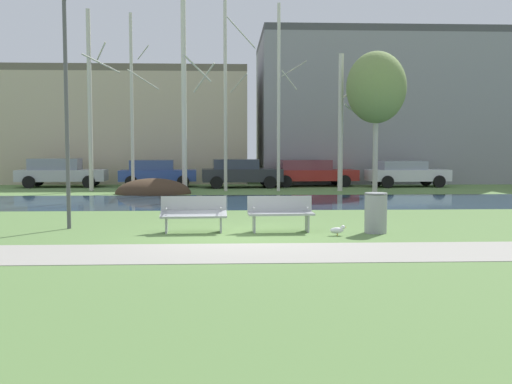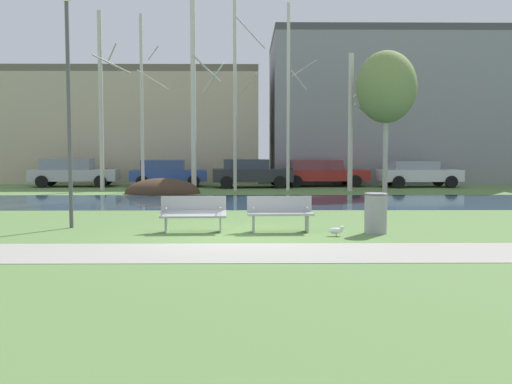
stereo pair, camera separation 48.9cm
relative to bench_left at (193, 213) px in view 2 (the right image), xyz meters
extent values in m
plane|color=#5B7F42|center=(1.06, 9.20, -0.47)|extent=(120.00, 120.00, 0.00)
cube|color=#9E998E|center=(1.06, -2.93, -0.47)|extent=(60.00, 2.20, 0.01)
cube|color=#284256|center=(1.06, 8.30, -0.47)|extent=(80.00, 6.44, 0.01)
ellipsoid|color=#423021|center=(-2.58, 12.55, -0.47)|extent=(3.42, 2.49, 1.40)
cube|color=#9EA0A3|center=(0.00, -0.09, -0.02)|extent=(1.62, 0.55, 0.15)
cube|color=#9EA0A3|center=(-0.01, 0.18, 0.20)|extent=(1.60, 0.16, 0.40)
cube|color=#9EA0A3|center=(-0.65, -0.06, -0.25)|extent=(0.06, 0.43, 0.45)
cube|color=#9EA0A3|center=(0.66, -0.01, -0.25)|extent=(0.06, 0.43, 0.45)
cylinder|color=#9EA0A3|center=(-0.65, -0.10, 0.12)|extent=(0.05, 0.28, 0.04)
cylinder|color=#9EA0A3|center=(0.66, -0.05, 0.12)|extent=(0.05, 0.28, 0.04)
cube|color=#9EA0A3|center=(2.12, -0.09, -0.02)|extent=(1.62, 0.55, 0.05)
cube|color=#9EA0A3|center=(2.11, 0.18, 0.20)|extent=(1.60, 0.16, 0.40)
cube|color=#9EA0A3|center=(1.46, -0.06, -0.25)|extent=(0.06, 0.43, 0.45)
cube|color=#9EA0A3|center=(2.78, -0.01, -0.25)|extent=(0.06, 0.43, 0.45)
cylinder|color=#9EA0A3|center=(1.47, -0.10, 0.12)|extent=(0.05, 0.28, 0.04)
cylinder|color=#9EA0A3|center=(2.78, -0.05, 0.12)|extent=(0.05, 0.28, 0.04)
cylinder|color=gray|center=(4.40, -0.31, 0.01)|extent=(0.53, 0.53, 0.97)
torus|color=#545557|center=(4.40, -0.31, 0.47)|extent=(0.56, 0.56, 0.04)
ellipsoid|color=white|center=(3.38, -0.71, -0.35)|extent=(0.32, 0.15, 0.15)
sphere|color=white|center=(3.53, -0.71, -0.28)|extent=(0.10, 0.10, 0.10)
cone|color=gold|center=(3.58, -0.71, -0.28)|extent=(0.06, 0.03, 0.03)
cylinder|color=gold|center=(3.40, -0.74, -0.42)|extent=(0.01, 0.01, 0.10)
cylinder|color=gold|center=(3.40, -0.68, -0.42)|extent=(0.01, 0.01, 0.10)
cylinder|color=#4C4C51|center=(-3.22, 0.81, 2.38)|extent=(0.10, 0.10, 5.71)
cylinder|color=beige|center=(-5.78, 14.43, 3.83)|extent=(0.21, 0.21, 8.61)
cylinder|color=beige|center=(-5.26, 14.78, 6.24)|extent=(0.66, 0.92, 0.77)
cylinder|color=beige|center=(-5.05, 13.68, 5.50)|extent=(1.49, 1.45, 0.72)
cylinder|color=beige|center=(-3.63, 13.43, 3.64)|extent=(0.15, 0.15, 8.23)
cylinder|color=beige|center=(-3.12, 13.78, 6.03)|extent=(0.68, 0.97, 0.54)
cylinder|color=beige|center=(-2.98, 12.77, 4.66)|extent=(1.28, 1.24, 0.79)
cylinder|color=beige|center=(-1.20, 13.03, 4.00)|extent=(0.23, 0.23, 8.94)
cylinder|color=beige|center=(-0.31, 13.63, 4.85)|extent=(1.11, 1.57, 1.24)
cylinder|color=beige|center=(-0.53, 12.34, 5.12)|extent=(1.23, 1.20, 1.11)
cylinder|color=beige|center=(0.69, 14.08, 4.23)|extent=(0.16, 0.16, 9.41)
cylinder|color=beige|center=(1.33, 14.52, 4.72)|extent=(0.83, 1.17, 0.83)
cylinder|color=beige|center=(1.45, 13.29, 6.87)|extent=(1.38, 1.34, 1.22)
cylinder|color=beige|center=(3.23, 14.05, 3.97)|extent=(0.16, 0.16, 8.89)
cylinder|color=beige|center=(4.01, 14.58, 5.43)|extent=(1.08, 1.54, 0.60)
cylinder|color=beige|center=(3.70, 13.57, 4.75)|extent=(0.84, 0.81, 0.85)
cylinder|color=beige|center=(6.20, 13.97, 2.80)|extent=(0.24, 0.24, 6.54)
cylinder|color=beige|center=(6.80, 14.38, 4.37)|extent=(0.82, 1.14, 0.74)
cylinder|color=beige|center=(6.66, 13.49, 3.37)|extent=(0.96, 0.94, 0.57)
cylinder|color=#BCB7A8|center=(7.69, 13.11, 2.65)|extent=(0.24, 0.24, 6.25)
ellipsoid|color=olive|center=(7.69, 13.11, 4.40)|extent=(2.77, 2.77, 3.32)
cube|color=#B2B5BC|center=(-7.99, 17.50, 0.15)|extent=(4.66, 2.08, 0.60)
cube|color=gray|center=(-8.36, 17.48, 0.75)|extent=(2.65, 1.74, 0.59)
cylinder|color=black|center=(-6.55, 18.50, -0.15)|extent=(0.65, 0.26, 0.64)
cylinder|color=black|center=(-6.44, 16.70, -0.15)|extent=(0.65, 0.26, 0.64)
cylinder|color=black|center=(-9.55, 18.30, -0.15)|extent=(0.65, 0.26, 0.64)
cylinder|color=black|center=(-9.44, 16.51, -0.15)|extent=(0.65, 0.26, 0.64)
cube|color=#2D4793|center=(-2.93, 17.44, 0.14)|extent=(4.14, 2.03, 0.58)
cube|color=#32457F|center=(-3.26, 17.42, 0.69)|extent=(2.35, 1.70, 0.53)
cylinder|color=black|center=(-1.66, 18.41, -0.15)|extent=(0.65, 0.26, 0.64)
cylinder|color=black|center=(-1.55, 16.64, -0.15)|extent=(0.65, 0.26, 0.64)
cylinder|color=black|center=(-4.32, 18.24, -0.15)|extent=(0.65, 0.26, 0.64)
cylinder|color=black|center=(-4.20, 16.47, -0.15)|extent=(0.65, 0.26, 0.64)
cube|color=#282B30|center=(1.52, 16.67, 0.18)|extent=(4.25, 2.07, 0.66)
cube|color=#2F3648|center=(1.19, 16.65, 0.76)|extent=(2.42, 1.74, 0.51)
cylinder|color=black|center=(2.83, 17.66, -0.15)|extent=(0.65, 0.26, 0.64)
cylinder|color=black|center=(2.95, 15.85, -0.15)|extent=(0.65, 0.26, 0.64)
cylinder|color=black|center=(0.10, 17.48, -0.15)|extent=(0.65, 0.26, 0.64)
cylinder|color=black|center=(0.22, 15.68, -0.15)|extent=(0.65, 0.26, 0.64)
cube|color=maroon|center=(5.33, 17.55, 0.14)|extent=(4.90, 2.16, 0.57)
cube|color=brown|center=(4.95, 17.53, 0.69)|extent=(2.78, 1.80, 0.53)
cylinder|color=black|center=(6.85, 18.58, -0.15)|extent=(0.65, 0.26, 0.64)
cylinder|color=black|center=(6.97, 16.73, -0.15)|extent=(0.65, 0.26, 0.64)
cylinder|color=black|center=(3.70, 18.38, -0.15)|extent=(0.65, 0.26, 0.64)
cylinder|color=black|center=(3.82, 16.52, -0.15)|extent=(0.65, 0.26, 0.64)
cube|color=silver|center=(10.38, 16.88, 0.15)|extent=(4.32, 2.02, 0.60)
cube|color=#949AAC|center=(10.04, 16.86, 0.68)|extent=(2.46, 1.69, 0.46)
cylinder|color=black|center=(11.71, 17.85, -0.15)|extent=(0.65, 0.26, 0.64)
cylinder|color=black|center=(11.82, 16.10, -0.15)|extent=(0.65, 0.26, 0.64)
cylinder|color=black|center=(8.93, 17.67, -0.15)|extent=(0.65, 0.26, 0.64)
cylinder|color=black|center=(9.05, 15.92, -0.15)|extent=(0.65, 0.26, 0.64)
cube|color=#BCAD8E|center=(-6.46, 23.57, 2.73)|extent=(16.70, 8.20, 6.40)
cube|color=#675F4E|center=(-6.46, 23.57, 6.13)|extent=(16.70, 8.20, 0.40)
cube|color=gray|center=(10.08, 23.56, 3.81)|extent=(14.53, 9.68, 8.57)
cube|color=#48484B|center=(10.08, 23.56, 8.30)|extent=(14.53, 9.68, 0.40)
camera|label=1|loc=(0.87, -14.38, 1.56)|focal=41.64mm
camera|label=2|loc=(1.36, -14.40, 1.56)|focal=41.64mm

